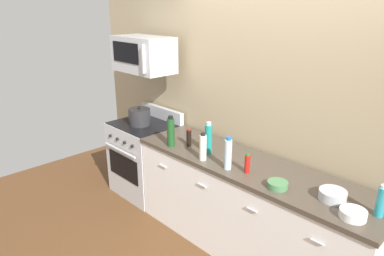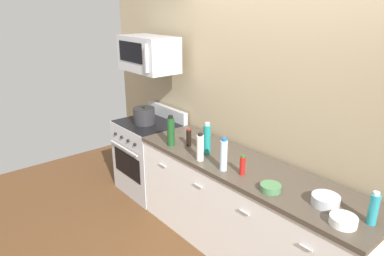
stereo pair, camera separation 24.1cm
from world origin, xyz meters
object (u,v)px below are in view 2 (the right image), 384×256
microwave (148,54)px  bowl_white_ceramic (343,220)px  bottle_soy_sauce_dark (189,138)px  bottle_water_clear (224,155)px  stockpot (144,116)px  bottle_sparkling_teal (207,139)px  bowl_green_glaze (271,187)px  bowl_steel_prep (326,200)px  bottle_hot_sauce_red (242,165)px  bottle_vinegar_white (200,147)px  range_oven (150,156)px  bottle_dish_soap (373,209)px  bottle_wine_green (171,131)px

microwave → bowl_white_ceramic: size_ratio=4.15×
bottle_soy_sauce_dark → bowl_white_ceramic: bottle_soy_sauce_dark is taller
bottle_water_clear → stockpot: bearing=174.2°
bottle_sparkling_teal → bowl_green_glaze: (0.85, -0.11, -0.12)m
bottle_sparkling_teal → bowl_steel_prep: (1.24, 0.03, -0.11)m
bottle_sparkling_teal → bottle_hot_sauce_red: bottle_sparkling_teal is taller
bottle_water_clear → bowl_steel_prep: size_ratio=1.49×
bowl_steel_prep → stockpot: 2.39m
bottle_vinegar_white → range_oven: bearing=169.5°
microwave → bowl_green_glaze: (2.00, -0.23, -0.80)m
bottle_dish_soap → bottle_hot_sauce_red: bearing=-173.2°
microwave → bottle_vinegar_white: size_ratio=2.79×
bowl_steel_prep → bottle_vinegar_white: bearing=-170.8°
range_oven → stockpot: 0.55m
bowl_steel_prep → bowl_green_glaze: 0.41m
bottle_sparkling_teal → bowl_steel_prep: size_ratio=1.56×
bottle_wine_green → bowl_white_ceramic: bearing=1.4°
microwave → bowl_green_glaze: 2.17m
range_oven → bottle_water_clear: bottle_water_clear is taller
microwave → bowl_green_glaze: size_ratio=4.56×
bottle_sparkling_teal → bowl_steel_prep: bearing=1.6°
bottle_soy_sauce_dark → bottle_vinegar_white: 0.37m
bottle_vinegar_white → bottle_wine_green: bottle_wine_green is taller
bottle_water_clear → bowl_steel_prep: bottle_water_clear is taller
bowl_green_glaze → stockpot: size_ratio=0.62×
bottle_sparkling_teal → bottle_dish_soap: bottle_sparkling_teal is taller
bowl_green_glaze → bowl_white_ceramic: bearing=1.1°
microwave → bottle_water_clear: (1.51, -0.25, -0.69)m
bottle_hot_sauce_red → bowl_green_glaze: 0.34m
bottle_dish_soap → bottle_water_clear: bearing=-171.0°
range_oven → bowl_steel_prep: 2.44m
bottle_sparkling_teal → bottle_dish_soap: 1.55m
bottle_soy_sauce_dark → bowl_green_glaze: size_ratio=1.12×
bottle_hot_sauce_red → bowl_white_ceramic: size_ratio=0.97×
bottle_hot_sauce_red → stockpot: 1.68m
bowl_green_glaze → bottle_water_clear: bearing=-176.9°
bottle_soy_sauce_dark → bottle_sparkling_teal: 0.27m
bottle_sparkling_teal → bottle_vinegar_white: (0.08, -0.15, -0.02)m
range_oven → bottle_dish_soap: 2.76m
bottle_hot_sauce_red → bowl_white_ceramic: bearing=-1.8°
bottle_dish_soap → bottle_vinegar_white: bottle_vinegar_white is taller
bottle_vinegar_white → bowl_green_glaze: size_ratio=1.63×
bottle_dish_soap → bottle_wine_green: (-1.94, -0.20, 0.04)m
bottle_hot_sauce_red → bottle_wine_green: 0.92m
bottle_dish_soap → bowl_steel_prep: size_ratio=1.17×
bottle_water_clear → stockpot: (-1.51, 0.15, -0.04)m
range_oven → bottle_dish_soap: (2.70, -0.02, 0.56)m
microwave → bottle_dish_soap: bearing=-1.3°
bottle_soy_sauce_dark → bottle_water_clear: bottle_water_clear is taller
microwave → bowl_steel_prep: (2.39, -0.08, -0.79)m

